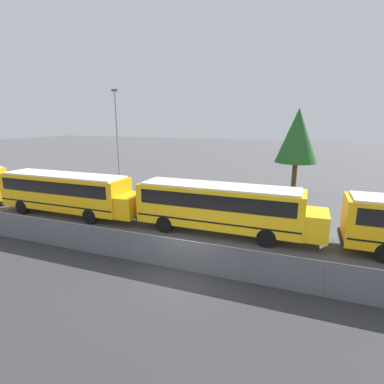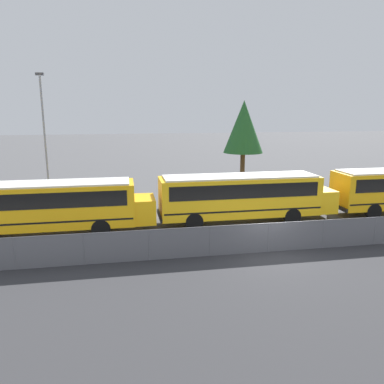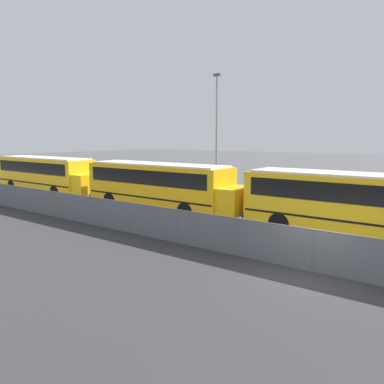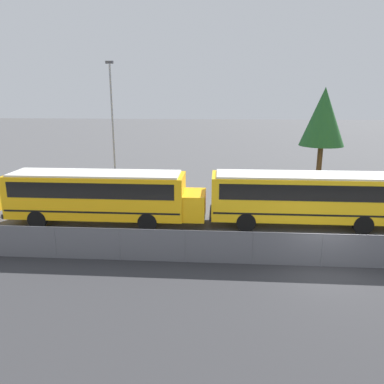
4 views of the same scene
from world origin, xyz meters
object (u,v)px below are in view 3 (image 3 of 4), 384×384
at_px(school_bus_2, 361,201).
at_px(school_bus_1, 160,183).
at_px(school_bus_0, 46,172).
at_px(light_pole, 217,130).

bearing_deg(school_bus_2, school_bus_1, -178.09).
distance_m(school_bus_0, school_bus_1, 12.41).
bearing_deg(school_bus_2, school_bus_0, -179.02).
bearing_deg(light_pole, school_bus_1, -79.44).
height_order(school_bus_0, school_bus_2, same).
distance_m(school_bus_2, light_pole, 16.38).
height_order(school_bus_1, light_pole, light_pole).
height_order(school_bus_0, light_pole, light_pole).
xyz_separation_m(school_bus_0, school_bus_2, (24.11, 0.41, 0.00)).
bearing_deg(school_bus_2, light_pole, 146.87).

